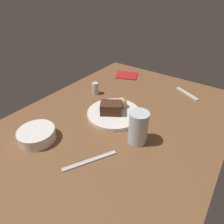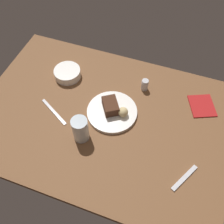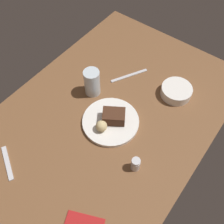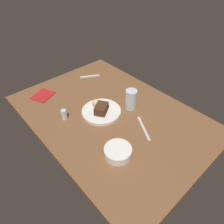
# 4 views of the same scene
# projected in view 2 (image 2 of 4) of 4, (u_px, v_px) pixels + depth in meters

# --- Properties ---
(dining_table) EXTENTS (1.20, 0.84, 0.03)m
(dining_table) POSITION_uv_depth(u_px,v_px,m) (102.00, 118.00, 1.23)
(dining_table) COLOR brown
(dining_table) RESTS_ON ground
(dessert_plate) EXTENTS (0.24, 0.24, 0.02)m
(dessert_plate) POSITION_uv_depth(u_px,v_px,m) (112.00, 112.00, 1.22)
(dessert_plate) COLOR white
(dessert_plate) RESTS_ON dining_table
(chocolate_cake_slice) EXTENTS (0.11, 0.11, 0.05)m
(chocolate_cake_slice) POSITION_uv_depth(u_px,v_px,m) (110.00, 106.00, 1.20)
(chocolate_cake_slice) COLOR #472819
(chocolate_cake_slice) RESTS_ON dessert_plate
(bread_roll) EXTENTS (0.05, 0.05, 0.05)m
(bread_roll) POSITION_uv_depth(u_px,v_px,m) (123.00, 112.00, 1.18)
(bread_roll) COLOR #DBC184
(bread_roll) RESTS_ON dessert_plate
(salt_shaker) EXTENTS (0.03, 0.03, 0.06)m
(salt_shaker) POSITION_uv_depth(u_px,v_px,m) (145.00, 85.00, 1.29)
(salt_shaker) COLOR silver
(salt_shaker) RESTS_ON dining_table
(water_glass) EXTENTS (0.07, 0.07, 0.13)m
(water_glass) POSITION_uv_depth(u_px,v_px,m) (80.00, 129.00, 1.10)
(water_glass) COLOR silver
(water_glass) RESTS_ON dining_table
(side_bowl) EXTENTS (0.14, 0.14, 0.04)m
(side_bowl) POSITION_uv_depth(u_px,v_px,m) (67.00, 73.00, 1.34)
(side_bowl) COLOR white
(side_bowl) RESTS_ON dining_table
(dessert_spoon) EXTENTS (0.09, 0.14, 0.01)m
(dessert_spoon) POSITION_uv_depth(u_px,v_px,m) (184.00, 178.00, 1.04)
(dessert_spoon) COLOR silver
(dessert_spoon) RESTS_ON dining_table
(butter_knife) EXTENTS (0.17, 0.10, 0.01)m
(butter_knife) POSITION_uv_depth(u_px,v_px,m) (54.00, 112.00, 1.23)
(butter_knife) COLOR silver
(butter_knife) RESTS_ON dining_table
(folded_napkin) EXTENTS (0.16, 0.17, 0.01)m
(folded_napkin) POSITION_uv_depth(u_px,v_px,m) (202.00, 106.00, 1.25)
(folded_napkin) COLOR #B21E1E
(folded_napkin) RESTS_ON dining_table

